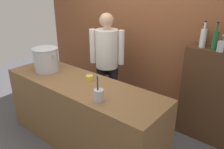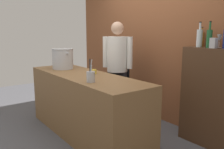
# 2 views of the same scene
# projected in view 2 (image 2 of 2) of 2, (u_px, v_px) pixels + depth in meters

# --- Properties ---
(ground_plane) EXTENTS (8.00, 8.00, 0.00)m
(ground_plane) POSITION_uv_depth(u_px,v_px,m) (86.00, 134.00, 3.51)
(ground_plane) COLOR #4C4C51
(brick_back_panel) EXTENTS (4.40, 0.10, 3.00)m
(brick_back_panel) POSITION_uv_depth(u_px,v_px,m) (154.00, 32.00, 4.07)
(brick_back_panel) COLOR brown
(brick_back_panel) RESTS_ON ground_plane
(prep_counter) EXTENTS (2.27, 0.70, 0.90)m
(prep_counter) POSITION_uv_depth(u_px,v_px,m) (85.00, 105.00, 3.43)
(prep_counter) COLOR brown
(prep_counter) RESTS_ON ground_plane
(bar_cabinet) EXTENTS (0.76, 0.32, 1.30)m
(bar_cabinet) POSITION_uv_depth(u_px,v_px,m) (212.00, 97.00, 3.11)
(bar_cabinet) COLOR #472D1C
(bar_cabinet) RESTS_ON ground_plane
(chef) EXTENTS (0.48, 0.41, 1.66)m
(chef) POSITION_uv_depth(u_px,v_px,m) (117.00, 64.00, 3.97)
(chef) COLOR black
(chef) RESTS_ON ground_plane
(stockpot_large) EXTENTS (0.41, 0.35, 0.33)m
(stockpot_large) POSITION_uv_depth(u_px,v_px,m) (63.00, 59.00, 3.85)
(stockpot_large) COLOR #B7BABF
(stockpot_large) RESTS_ON prep_counter
(utensil_crock) EXTENTS (0.10, 0.10, 0.28)m
(utensil_crock) POSITION_uv_depth(u_px,v_px,m) (91.00, 76.00, 2.84)
(utensil_crock) COLOR #B7BABF
(utensil_crock) RESTS_ON prep_counter
(butter_jar) EXTENTS (0.09, 0.09, 0.06)m
(butter_jar) POSITION_uv_depth(u_px,v_px,m) (93.00, 72.00, 3.40)
(butter_jar) COLOR yellow
(butter_jar) RESTS_ON prep_counter
(wine_bottle_clear) EXTENTS (0.07, 0.07, 0.33)m
(wine_bottle_clear) POSITION_uv_depth(u_px,v_px,m) (199.00, 38.00, 3.11)
(wine_bottle_clear) COLOR silver
(wine_bottle_clear) RESTS_ON bar_cabinet
(wine_bottle_amber) EXTENTS (0.06, 0.06, 0.27)m
(wine_bottle_amber) POSITION_uv_depth(u_px,v_px,m) (202.00, 39.00, 3.25)
(wine_bottle_amber) COLOR #8C5919
(wine_bottle_amber) RESTS_ON bar_cabinet
(wine_bottle_green) EXTENTS (0.07, 0.07, 0.33)m
(wine_bottle_green) POSITION_uv_depth(u_px,v_px,m) (209.00, 38.00, 2.98)
(wine_bottle_green) COLOR #1E592D
(wine_bottle_green) RESTS_ON bar_cabinet
(wine_glass_wide) EXTENTS (0.07, 0.07, 0.17)m
(wine_glass_wide) POSITION_uv_depth(u_px,v_px,m) (220.00, 39.00, 2.98)
(wine_glass_wide) COLOR silver
(wine_glass_wide) RESTS_ON bar_cabinet
(spice_tin_silver) EXTENTS (0.07, 0.07, 0.13)m
(spice_tin_silver) POSITION_uv_depth(u_px,v_px,m) (214.00, 43.00, 2.89)
(spice_tin_silver) COLOR #B2B2B7
(spice_tin_silver) RESTS_ON bar_cabinet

